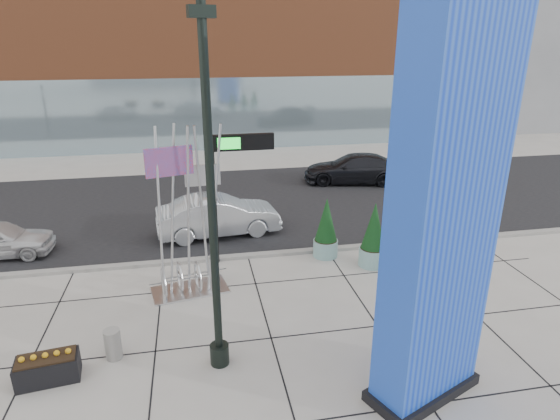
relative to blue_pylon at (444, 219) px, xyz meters
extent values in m
plane|color=#9E9991|center=(-4.00, 3.60, -4.19)|extent=(160.00, 160.00, 0.00)
cube|color=black|center=(-4.00, 13.60, -4.18)|extent=(80.00, 12.00, 0.02)
cube|color=gray|center=(-4.00, 7.60, -4.13)|extent=(80.00, 0.30, 0.12)
cube|color=#9E512E|center=(-3.00, 30.60, 1.31)|extent=(34.00, 10.00, 11.00)
cube|color=#8CA5B2|center=(-3.00, 25.80, -1.69)|extent=(34.00, 0.60, 5.00)
cube|color=slate|center=(22.00, 35.60, 4.81)|extent=(20.00, 18.00, 18.00)
cube|color=#0E36D6|center=(0.00, 0.00, 0.15)|extent=(2.59, 1.85, 8.67)
cube|color=black|center=(0.00, 0.00, -4.07)|extent=(2.85, 2.10, 0.24)
cylinder|color=black|center=(-4.41, 1.84, 0.01)|extent=(0.19, 0.19, 8.40)
cylinder|color=black|center=(-4.41, 1.84, -3.93)|extent=(0.46, 0.46, 0.52)
cube|color=black|center=(-4.41, 1.84, 3.79)|extent=(0.56, 0.34, 0.23)
cube|color=silver|center=(-5.10, 5.55, -4.16)|extent=(2.50, 1.57, 0.06)
cylinder|color=silver|center=(-5.84, 5.34, -1.55)|extent=(0.09, 0.09, 5.28)
cylinder|color=silver|center=(-5.42, 5.71, -1.55)|extent=(0.09, 0.09, 5.28)
cylinder|color=silver|center=(-5.00, 5.45, -1.55)|extent=(0.09, 0.09, 5.28)
cylinder|color=silver|center=(-4.52, 5.76, -1.55)|extent=(0.09, 0.09, 5.28)
cylinder|color=silver|center=(-4.26, 5.29, -1.55)|extent=(0.09, 0.09, 5.28)
torus|color=silver|center=(-5.90, 5.45, -3.68)|extent=(0.25, 0.96, 0.96)
torus|color=silver|center=(-5.37, 5.66, -3.68)|extent=(0.25, 0.96, 0.96)
torus|color=silver|center=(-4.84, 5.45, -3.68)|extent=(0.25, 0.96, 0.96)
torus|color=silver|center=(-4.31, 5.66, -3.68)|extent=(0.25, 0.96, 0.96)
cube|color=red|center=(-5.42, 5.55, 0.04)|extent=(1.34, 0.42, 0.84)
cube|color=silver|center=(-4.47, 5.66, -0.49)|extent=(1.06, 0.14, 0.63)
cylinder|color=gray|center=(-6.98, 2.55, -3.79)|extent=(0.41, 0.41, 0.79)
cylinder|color=black|center=(-4.10, 7.40, -1.93)|extent=(0.11, 0.11, 4.51)
cube|color=black|center=(-3.14, 7.40, 0.11)|extent=(2.15, 0.22, 0.54)
cube|color=#19D833|center=(-3.57, 7.29, 0.11)|extent=(0.75, 0.03, 0.38)
cylinder|color=#82AEAB|center=(2.41, 5.40, -3.86)|extent=(0.93, 0.93, 0.65)
cylinder|color=black|center=(2.41, 5.40, -3.54)|extent=(0.86, 0.86, 0.06)
cone|color=black|center=(2.41, 5.40, -2.70)|extent=(0.84, 0.84, 1.68)
cylinder|color=#82AEAB|center=(1.20, 6.18, -3.86)|extent=(0.93, 0.93, 0.65)
cylinder|color=black|center=(1.20, 6.18, -3.54)|extent=(0.86, 0.86, 0.06)
cone|color=black|center=(1.20, 6.18, -2.70)|extent=(0.84, 0.84, 1.67)
cylinder|color=#82AEAB|center=(-0.20, 7.20, -3.88)|extent=(0.89, 0.89, 0.63)
cylinder|color=black|center=(-0.20, 7.20, -3.56)|extent=(0.82, 0.82, 0.05)
cone|color=black|center=(-0.20, 7.20, -2.76)|extent=(0.81, 0.81, 1.61)
cube|color=black|center=(-8.36, 1.98, -3.90)|extent=(1.45, 0.86, 0.59)
cube|color=black|center=(-8.36, 1.98, -3.58)|extent=(1.34, 0.75, 0.06)
imported|color=#B5B8BD|center=(-3.89, 9.93, -3.39)|extent=(5.04, 2.23, 1.61)
imported|color=black|center=(3.89, 15.95, -3.41)|extent=(5.74, 3.32, 1.56)
camera|label=1|loc=(-4.73, -7.76, 3.30)|focal=30.00mm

